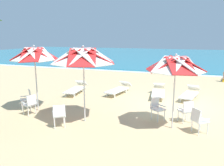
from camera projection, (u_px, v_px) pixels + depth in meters
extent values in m
plane|color=#D3B784|center=(175.00, 105.00, 10.71)|extent=(80.00, 80.00, 0.00)
cube|color=teal|center=(188.00, 56.00, 36.17)|extent=(80.00, 36.00, 0.10)
cube|color=white|center=(183.00, 74.00, 19.29)|extent=(80.00, 0.70, 0.01)
cylinder|color=silver|center=(174.00, 99.00, 7.86)|extent=(0.05, 0.05, 2.14)
cube|color=red|center=(190.00, 64.00, 7.63)|extent=(1.12, 1.05, 0.53)
cube|color=white|center=(182.00, 63.00, 7.96)|extent=(1.06, 1.08, 0.53)
cube|color=red|center=(171.00, 62.00, 8.08)|extent=(1.05, 1.12, 0.53)
cube|color=white|center=(163.00, 63.00, 7.92)|extent=(1.08, 1.06, 0.53)
cube|color=red|center=(161.00, 64.00, 7.58)|extent=(1.12, 1.05, 0.53)
cube|color=white|center=(169.00, 65.00, 7.25)|extent=(1.06, 1.08, 0.53)
cube|color=red|center=(181.00, 66.00, 7.13)|extent=(1.05, 1.12, 0.53)
cube|color=white|center=(190.00, 65.00, 7.29)|extent=(1.08, 1.06, 0.53)
sphere|color=silver|center=(176.00, 55.00, 7.54)|extent=(0.08, 0.08, 0.08)
cube|color=white|center=(185.00, 111.00, 8.57)|extent=(0.61, 0.61, 0.05)
cube|color=white|center=(189.00, 107.00, 8.34)|extent=(0.40, 0.31, 0.40)
cube|color=white|center=(181.00, 108.00, 8.50)|extent=(0.25, 0.35, 0.03)
cube|color=white|center=(190.00, 108.00, 8.60)|extent=(0.25, 0.35, 0.03)
cylinder|color=white|center=(178.00, 116.00, 8.75)|extent=(0.04, 0.04, 0.41)
cylinder|color=white|center=(186.00, 115.00, 8.83)|extent=(0.04, 0.04, 0.41)
cylinder|color=white|center=(183.00, 119.00, 8.41)|extent=(0.04, 0.04, 0.41)
cylinder|color=white|center=(191.00, 118.00, 8.50)|extent=(0.04, 0.04, 0.41)
cube|color=white|center=(200.00, 121.00, 7.59)|extent=(0.62, 0.62, 0.05)
cube|color=white|center=(196.00, 115.00, 7.48)|extent=(0.33, 0.39, 0.40)
cube|color=white|center=(196.00, 116.00, 7.76)|extent=(0.34, 0.27, 0.03)
cube|color=white|center=(205.00, 120.00, 7.38)|extent=(0.34, 0.27, 0.03)
cylinder|color=white|center=(200.00, 125.00, 7.86)|extent=(0.04, 0.04, 0.41)
cylinder|color=white|center=(208.00, 128.00, 7.53)|extent=(0.04, 0.04, 0.41)
cylinder|color=white|center=(192.00, 126.00, 7.75)|extent=(0.04, 0.04, 0.41)
cylinder|color=white|center=(199.00, 130.00, 7.42)|extent=(0.04, 0.04, 0.41)
cube|color=white|center=(158.00, 109.00, 8.76)|extent=(0.62, 0.62, 0.05)
cube|color=white|center=(155.00, 102.00, 8.88)|extent=(0.33, 0.39, 0.40)
cube|color=white|center=(162.00, 106.00, 8.84)|extent=(0.34, 0.27, 0.03)
cube|color=white|center=(155.00, 107.00, 8.63)|extent=(0.34, 0.27, 0.03)
cylinder|color=white|center=(165.00, 115.00, 8.76)|extent=(0.04, 0.04, 0.41)
cylinder|color=white|center=(158.00, 117.00, 8.57)|extent=(0.04, 0.04, 0.41)
cylinder|color=white|center=(158.00, 113.00, 9.05)|extent=(0.04, 0.04, 0.41)
cylinder|color=white|center=(151.00, 114.00, 8.86)|extent=(0.04, 0.04, 0.41)
cylinder|color=silver|center=(84.00, 92.00, 8.48)|extent=(0.05, 0.05, 2.32)
cube|color=red|center=(99.00, 56.00, 8.24)|extent=(1.33, 1.26, 0.57)
cube|color=white|center=(95.00, 55.00, 8.63)|extent=(1.26, 1.32, 0.57)
cube|color=red|center=(84.00, 54.00, 8.77)|extent=(1.26, 1.33, 0.57)
cube|color=white|center=(73.00, 55.00, 8.58)|extent=(1.32, 1.26, 0.57)
cube|color=red|center=(67.00, 56.00, 8.17)|extent=(1.33, 1.26, 0.57)
cube|color=white|center=(70.00, 57.00, 7.78)|extent=(1.26, 1.32, 0.57)
cube|color=red|center=(82.00, 57.00, 7.64)|extent=(1.26, 1.33, 0.57)
cube|color=white|center=(94.00, 57.00, 7.83)|extent=(1.32, 1.26, 0.57)
sphere|color=silver|center=(83.00, 46.00, 8.14)|extent=(0.08, 0.08, 0.08)
cube|color=white|center=(59.00, 115.00, 8.12)|extent=(0.62, 0.62, 0.05)
cube|color=white|center=(59.00, 111.00, 7.89)|extent=(0.39, 0.33, 0.40)
cube|color=white|center=(53.00, 113.00, 8.04)|extent=(0.27, 0.34, 0.03)
cube|color=white|center=(64.00, 112.00, 8.16)|extent=(0.27, 0.34, 0.03)
cylinder|color=white|center=(54.00, 120.00, 8.28)|extent=(0.04, 0.04, 0.41)
cylinder|color=white|center=(64.00, 119.00, 8.39)|extent=(0.04, 0.04, 0.41)
cylinder|color=white|center=(55.00, 123.00, 7.95)|extent=(0.04, 0.04, 0.41)
cylinder|color=white|center=(65.00, 122.00, 8.06)|extent=(0.04, 0.04, 0.41)
cylinder|color=silver|center=(37.00, 85.00, 9.77)|extent=(0.05, 0.05, 2.29)
cube|color=red|center=(46.00, 54.00, 9.52)|extent=(1.05, 1.04, 0.56)
cube|color=white|center=(44.00, 53.00, 9.85)|extent=(1.03, 1.09, 0.56)
cube|color=red|center=(37.00, 53.00, 9.96)|extent=(1.04, 1.05, 0.56)
cube|color=white|center=(29.00, 53.00, 9.81)|extent=(1.09, 1.03, 0.56)
cube|color=red|center=(23.00, 54.00, 9.47)|extent=(1.05, 1.04, 0.56)
cube|color=white|center=(23.00, 55.00, 9.15)|extent=(1.03, 1.09, 0.56)
cube|color=red|center=(31.00, 55.00, 9.03)|extent=(1.04, 1.05, 0.56)
cube|color=white|center=(41.00, 54.00, 9.18)|extent=(1.09, 1.03, 0.56)
sphere|color=silver|center=(34.00, 46.00, 9.43)|extent=(0.08, 0.08, 0.08)
cube|color=white|center=(29.00, 104.00, 9.37)|extent=(0.55, 0.55, 0.05)
cube|color=white|center=(32.00, 100.00, 9.21)|extent=(0.21, 0.43, 0.40)
cube|color=white|center=(24.00, 103.00, 9.19)|extent=(0.39, 0.15, 0.03)
cube|color=white|center=(33.00, 101.00, 9.51)|extent=(0.39, 0.15, 0.03)
cylinder|color=white|center=(23.00, 110.00, 9.38)|extent=(0.04, 0.04, 0.41)
cylinder|color=white|center=(31.00, 108.00, 9.66)|extent=(0.04, 0.04, 0.41)
cylinder|color=white|center=(28.00, 112.00, 9.18)|extent=(0.04, 0.04, 0.41)
cylinder|color=white|center=(36.00, 109.00, 9.46)|extent=(0.04, 0.04, 0.41)
cube|color=white|center=(26.00, 100.00, 10.08)|extent=(0.62, 0.62, 0.05)
cube|color=white|center=(30.00, 94.00, 10.12)|extent=(0.37, 0.36, 0.40)
cube|color=white|center=(26.00, 98.00, 9.88)|extent=(0.31, 0.31, 0.03)
cube|color=white|center=(25.00, 96.00, 10.23)|extent=(0.31, 0.31, 0.03)
cylinder|color=white|center=(22.00, 106.00, 9.90)|extent=(0.04, 0.04, 0.41)
cylinder|color=white|center=(22.00, 104.00, 10.21)|extent=(0.04, 0.04, 0.41)
cylinder|color=white|center=(31.00, 105.00, 10.05)|extent=(0.04, 0.04, 0.41)
cylinder|color=white|center=(30.00, 103.00, 10.36)|extent=(0.04, 0.04, 0.41)
cube|color=white|center=(189.00, 95.00, 11.58)|extent=(0.98, 1.80, 0.06)
cube|color=white|center=(194.00, 88.00, 12.42)|extent=(0.69, 0.59, 0.36)
cube|color=white|center=(191.00, 102.00, 10.94)|extent=(0.06, 0.06, 0.22)
cube|color=white|center=(180.00, 100.00, 11.21)|extent=(0.06, 0.06, 0.22)
cube|color=white|center=(197.00, 96.00, 12.01)|extent=(0.06, 0.06, 0.22)
cube|color=white|center=(187.00, 94.00, 12.27)|extent=(0.06, 0.06, 0.22)
cube|color=white|center=(158.00, 93.00, 11.96)|extent=(0.82, 1.76, 0.06)
cube|color=white|center=(159.00, 86.00, 12.93)|extent=(0.66, 0.54, 0.36)
cube|color=white|center=(163.00, 99.00, 11.33)|extent=(0.06, 0.06, 0.22)
cube|color=white|center=(153.00, 99.00, 11.44)|extent=(0.06, 0.06, 0.22)
cube|color=white|center=(163.00, 93.00, 12.54)|extent=(0.06, 0.06, 0.22)
cube|color=white|center=(154.00, 93.00, 12.66)|extent=(0.06, 0.06, 0.22)
cube|color=white|center=(117.00, 90.00, 12.59)|extent=(0.99, 1.80, 0.06)
cube|color=white|center=(126.00, 84.00, 13.43)|extent=(0.70, 0.60, 0.36)
cube|color=white|center=(115.00, 96.00, 11.96)|extent=(0.06, 0.06, 0.22)
cube|color=white|center=(107.00, 95.00, 12.22)|extent=(0.06, 0.06, 0.22)
cube|color=white|center=(126.00, 91.00, 13.02)|extent=(0.06, 0.06, 0.22)
cube|color=white|center=(118.00, 90.00, 13.29)|extent=(0.06, 0.06, 0.22)
cube|color=white|center=(75.00, 90.00, 12.68)|extent=(0.78, 1.75, 0.06)
cube|color=white|center=(82.00, 83.00, 13.64)|extent=(0.65, 0.53, 0.36)
cube|color=white|center=(74.00, 96.00, 12.04)|extent=(0.06, 0.06, 0.22)
cube|color=white|center=(65.00, 95.00, 12.17)|extent=(0.06, 0.06, 0.22)
cube|color=white|center=(83.00, 90.00, 13.25)|extent=(0.06, 0.06, 0.22)
cube|color=white|center=(75.00, 90.00, 13.38)|extent=(0.06, 0.06, 0.22)
cube|color=#9E7051|center=(224.00, 80.00, 16.50)|extent=(0.26, 0.76, 0.14)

